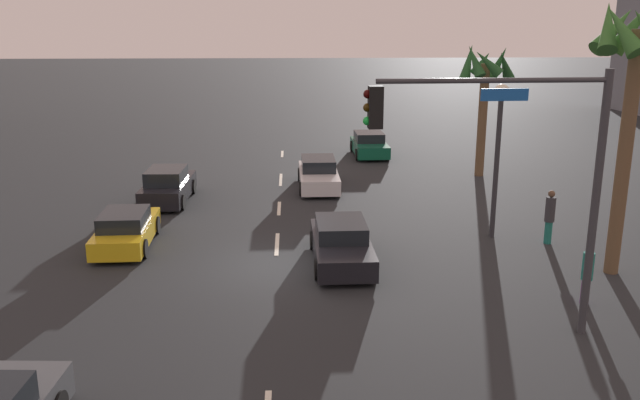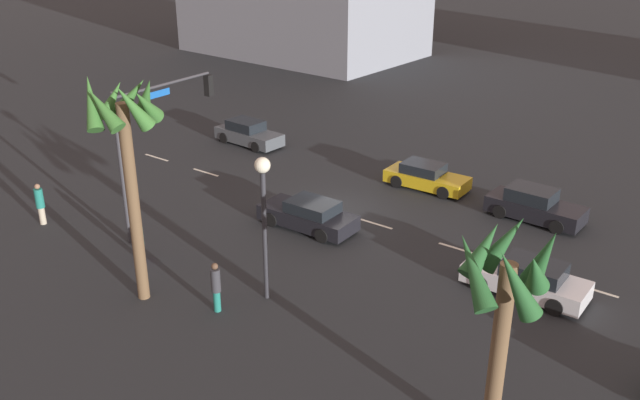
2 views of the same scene
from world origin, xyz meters
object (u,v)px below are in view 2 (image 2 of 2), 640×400
at_px(car_1, 248,134).
at_px(traffic_signal, 154,131).
at_px(pedestrian_0, 140,241).
at_px(car_4, 534,206).
at_px(palm_tree_1, 505,289).
at_px(streetlamp, 264,200).
at_px(pedestrian_2, 40,203).
at_px(palm_tree_0, 126,132).
at_px(car_3, 426,177).
at_px(car_2, 527,279).
at_px(car_0, 309,215).
at_px(pedestrian_1, 216,286).

bearing_deg(car_1, traffic_signal, 113.30).
height_order(traffic_signal, pedestrian_0, traffic_signal).
xyz_separation_m(car_4, pedestrian_0, (11.22, 13.34, 0.22)).
bearing_deg(palm_tree_1, streetlamp, -12.75).
distance_m(pedestrian_2, palm_tree_0, 10.28).
xyz_separation_m(car_1, traffic_signal, (-4.67, 10.84, 3.80)).
height_order(car_4, pedestrian_0, pedestrian_0).
distance_m(car_3, pedestrian_2, 18.39).
bearing_deg(car_3, palm_tree_0, 78.82).
bearing_deg(car_4, car_2, 108.65).
bearing_deg(car_0, palm_tree_1, 147.01).
xyz_separation_m(car_2, traffic_signal, (15.22, 4.13, 3.83)).
height_order(pedestrian_0, palm_tree_0, palm_tree_0).
bearing_deg(car_0, car_2, -178.03).
relative_size(car_2, traffic_signal, 0.69).
height_order(car_3, palm_tree_1, palm_tree_1).
bearing_deg(car_1, pedestrian_0, 115.55).
height_order(car_0, car_1, car_1).
relative_size(car_4, traffic_signal, 0.66).
bearing_deg(pedestrian_0, traffic_signal, -56.26).
height_order(car_0, car_3, car_0).
bearing_deg(car_1, car_2, 161.34).
relative_size(car_2, pedestrian_0, 2.66).
bearing_deg(car_0, car_1, -35.18).
bearing_deg(car_1, pedestrian_2, 90.59).
bearing_deg(car_2, traffic_signal, 15.17).
bearing_deg(traffic_signal, car_1, -66.70).
height_order(car_3, pedestrian_1, pedestrian_1).
relative_size(pedestrian_0, pedestrian_2, 0.87).
distance_m(car_2, palm_tree_1, 9.38).
bearing_deg(palm_tree_0, car_0, -98.20).
height_order(traffic_signal, pedestrian_2, traffic_signal).
xyz_separation_m(traffic_signal, palm_tree_0, (-4.14, 4.50, 1.90)).
bearing_deg(car_1, car_4, 179.37).
distance_m(car_2, pedestrian_0, 15.05).
xyz_separation_m(pedestrian_0, pedestrian_1, (-5.10, 0.86, 0.12)).
height_order(car_3, car_4, car_4).
relative_size(car_0, car_2, 1.00).
distance_m(car_0, traffic_signal, 7.59).
height_order(traffic_signal, streetlamp, traffic_signal).
distance_m(car_2, palm_tree_0, 15.16).
bearing_deg(palm_tree_1, car_1, -34.00).
relative_size(car_3, streetlamp, 0.78).
relative_size(car_1, car_3, 1.04).
bearing_deg(pedestrian_1, car_4, -113.29).
height_order(car_0, car_2, car_2).
bearing_deg(pedestrian_2, palm_tree_1, 177.57).
distance_m(car_3, car_4, 5.81).
relative_size(pedestrian_0, palm_tree_1, 0.26).
xyz_separation_m(car_0, streetlamp, (-2.38, 5.61, 3.26)).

